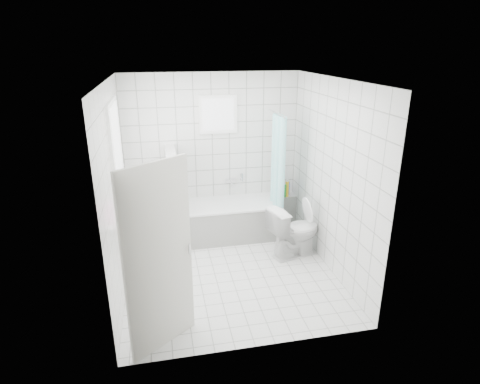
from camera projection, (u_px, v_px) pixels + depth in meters
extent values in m
plane|color=white|center=(230.00, 272.00, 5.59)|extent=(3.00, 3.00, 0.00)
plane|color=white|center=(228.00, 79.00, 4.69)|extent=(3.00, 3.00, 0.00)
cube|color=white|center=(213.00, 155.00, 6.52)|extent=(2.80, 0.02, 2.60)
cube|color=white|center=(258.00, 235.00, 3.76)|extent=(2.80, 0.02, 2.60)
cube|color=white|center=(116.00, 192.00, 4.87)|extent=(0.02, 3.00, 2.60)
cube|color=white|center=(331.00, 177.00, 5.41)|extent=(0.02, 3.00, 2.60)
cube|color=white|center=(119.00, 161.00, 5.05)|extent=(0.01, 0.90, 1.40)
cube|color=white|center=(218.00, 115.00, 6.27)|extent=(0.50, 0.01, 0.50)
cube|color=white|center=(128.00, 215.00, 5.32)|extent=(0.18, 1.02, 0.08)
cube|color=silver|center=(159.00, 260.00, 3.93)|extent=(0.67, 0.51, 2.00)
cube|color=white|center=(229.00, 220.00, 6.57)|extent=(1.60, 0.75, 0.55)
cube|color=white|center=(229.00, 204.00, 6.47)|extent=(1.62, 0.77, 0.03)
cube|color=white|center=(173.00, 198.00, 6.19)|extent=(0.15, 0.85, 1.50)
cube|color=white|center=(283.00, 210.00, 6.99)|extent=(0.40, 0.24, 0.55)
imported|color=white|center=(295.00, 231.00, 5.92)|extent=(0.87, 0.63, 0.79)
cylinder|color=silver|center=(277.00, 113.00, 6.09)|extent=(0.02, 0.80, 0.02)
cube|color=silver|center=(231.00, 180.00, 6.69)|extent=(0.18, 0.06, 0.06)
imported|color=#2E99D0|center=(127.00, 212.00, 5.08)|extent=(0.10, 0.10, 0.18)
imported|color=#FF63BC|center=(126.00, 210.00, 4.96)|extent=(0.17, 0.17, 0.32)
imported|color=white|center=(128.00, 207.00, 5.27)|extent=(0.15, 0.15, 0.16)
cylinder|color=green|center=(284.00, 191.00, 6.77)|extent=(0.06, 0.06, 0.22)
cylinder|color=blue|center=(288.00, 188.00, 6.89)|extent=(0.06, 0.06, 0.22)
cylinder|color=yellow|center=(287.00, 189.00, 6.78)|extent=(0.06, 0.06, 0.27)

